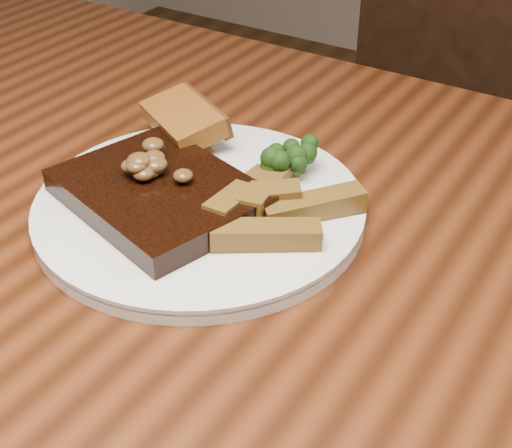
{
  "coord_description": "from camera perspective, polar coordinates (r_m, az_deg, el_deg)",
  "views": [
    {
      "loc": [
        0.26,
        -0.4,
        1.13
      ],
      "look_at": [
        -0.01,
        0.02,
        0.78
      ],
      "focal_mm": 50.0,
      "sensor_mm": 36.0,
      "label": 1
    }
  ],
  "objects": [
    {
      "name": "dining_table",
      "position": [
        0.68,
        -0.42,
        -9.39
      ],
      "size": [
        1.6,
        0.9,
        0.75
      ],
      "color": "#4B220F",
      "rests_on": "ground"
    },
    {
      "name": "chair_far",
      "position": [
        1.3,
        18.94,
        4.9
      ],
      "size": [
        0.47,
        0.47,
        0.94
      ],
      "rotation": [
        0.0,
        0.0,
        3.09
      ],
      "color": "black",
      "rests_on": "ground"
    },
    {
      "name": "plate",
      "position": [
        0.68,
        -4.51,
        1.27
      ],
      "size": [
        0.33,
        0.33,
        0.01
      ],
      "primitive_type": "cylinder",
      "rotation": [
        0.0,
        0.0,
        -0.05
      ],
      "color": "silver",
      "rests_on": "dining_table"
    },
    {
      "name": "steak",
      "position": [
        0.67,
        -7.73,
        2.36
      ],
      "size": [
        0.21,
        0.18,
        0.03
      ],
      "primitive_type": "cube",
      "rotation": [
        0.0,
        0.0,
        -0.28
      ],
      "color": "black",
      "rests_on": "plate"
    },
    {
      "name": "steak_bone",
      "position": [
        0.63,
        -11.26,
        -0.66
      ],
      "size": [
        0.13,
        0.05,
        0.02
      ],
      "primitive_type": "cube",
      "rotation": [
        0.0,
        0.0,
        -0.28
      ],
      "color": "beige",
      "rests_on": "plate"
    },
    {
      "name": "mushroom_pile",
      "position": [
        0.66,
        -8.1,
        4.98
      ],
      "size": [
        0.07,
        0.07,
        0.03
      ],
      "primitive_type": null,
      "color": "#57371B",
      "rests_on": "steak"
    },
    {
      "name": "garlic_bread",
      "position": [
        0.77,
        -5.78,
        7.07
      ],
      "size": [
        0.11,
        0.1,
        0.02
      ],
      "primitive_type": "cube",
      "rotation": [
        0.0,
        0.0,
        -0.48
      ],
      "color": "brown",
      "rests_on": "plate"
    },
    {
      "name": "potato_wedges",
      "position": [
        0.64,
        1.74,
        0.81
      ],
      "size": [
        0.12,
        0.12,
        0.02
      ],
      "primitive_type": null,
      "color": "brown",
      "rests_on": "plate"
    },
    {
      "name": "broccoli_cluster",
      "position": [
        0.7,
        2.53,
        4.8
      ],
      "size": [
        0.06,
        0.06,
        0.04
      ],
      "primitive_type": null,
      "color": "#18390C",
      "rests_on": "plate"
    }
  ]
}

